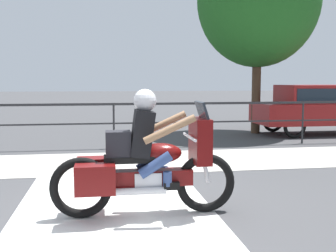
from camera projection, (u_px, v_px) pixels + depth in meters
name	position (u px, v px, depth m)	size (l,w,h in m)	color
ground_plane	(126.00, 213.00, 5.49)	(120.00, 120.00, 0.00)	#424244
sidewalk_band	(117.00, 162.00, 8.83)	(44.00, 2.40, 0.01)	#B7B2A8
crosswalk_band	(115.00, 218.00, 5.27)	(2.61, 6.00, 0.01)	silver
fence_railing	(114.00, 113.00, 10.60)	(36.00, 0.05, 1.15)	#232326
motorcycle	(144.00, 161.00, 5.33)	(2.37, 0.76, 1.62)	black
parked_car	(321.00, 106.00, 13.37)	(4.37, 1.74, 1.57)	maroon
tree_behind_sign	(258.00, 0.00, 13.28)	(3.87, 3.87, 6.38)	#473323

